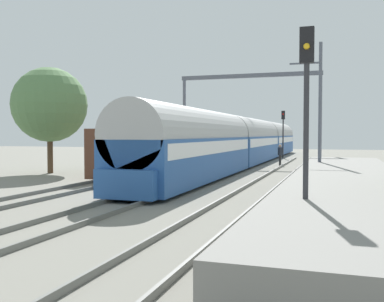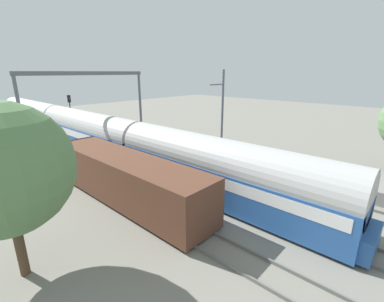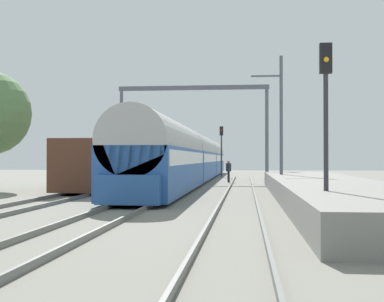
# 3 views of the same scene
# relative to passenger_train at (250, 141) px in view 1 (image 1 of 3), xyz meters

# --- Properties ---
(ground) EXTENTS (120.00, 120.00, 0.00)m
(ground) POSITION_rel_passenger_train_xyz_m (0.00, -21.79, -1.97)
(ground) COLOR slate
(track_far_west) EXTENTS (1.52, 60.00, 0.16)m
(track_far_west) POSITION_rel_passenger_train_xyz_m (-4.02, -21.79, -1.89)
(track_far_west) COLOR slate
(track_far_west) RESTS_ON ground
(track_west) EXTENTS (1.52, 60.00, 0.16)m
(track_west) POSITION_rel_passenger_train_xyz_m (0.00, -21.79, -1.89)
(track_west) COLOR slate
(track_west) RESTS_ON ground
(track_east) EXTENTS (1.52, 60.00, 0.16)m
(track_east) POSITION_rel_passenger_train_xyz_m (4.02, -21.79, -1.89)
(track_east) COLOR slate
(track_east) RESTS_ON ground
(platform) EXTENTS (4.40, 28.00, 0.90)m
(platform) POSITION_rel_passenger_train_xyz_m (7.84, -19.79, -1.52)
(platform) COLOR gray
(platform) RESTS_ON ground
(passenger_train) EXTENTS (2.93, 49.20, 3.82)m
(passenger_train) POSITION_rel_passenger_train_xyz_m (0.00, 0.00, 0.00)
(passenger_train) COLOR #28569E
(passenger_train) RESTS_ON ground
(freight_car) EXTENTS (2.80, 13.00, 2.70)m
(freight_car) POSITION_rel_passenger_train_xyz_m (-4.02, -12.12, -0.50)
(freight_car) COLOR #563323
(freight_car) RESTS_ON ground
(person_crossing) EXTENTS (0.41, 0.47, 1.73)m
(person_crossing) POSITION_rel_passenger_train_xyz_m (2.98, -2.72, -0.94)
(person_crossing) COLOR #252525
(person_crossing) RESTS_ON ground
(railway_signal_near) EXTENTS (0.36, 0.30, 5.28)m
(railway_signal_near) POSITION_rel_passenger_train_xyz_m (6.67, -27.61, 1.39)
(railway_signal_near) COLOR #2D2D33
(railway_signal_near) RESTS_ON ground
(railway_signal_far) EXTENTS (0.36, 0.30, 5.04)m
(railway_signal_far) POSITION_rel_passenger_train_xyz_m (1.92, 8.45, 1.25)
(railway_signal_far) COLOR #2D2D33
(railway_signal_far) RESTS_ON ground
(catenary_gantry) EXTENTS (12.44, 0.28, 7.86)m
(catenary_gantry) POSITION_rel_passenger_train_xyz_m (0.00, -0.61, 3.65)
(catenary_gantry) COLOR #565A67
(catenary_gantry) RESTS_ON ground
(catenary_pole_east_mid) EXTENTS (1.90, 0.20, 8.00)m
(catenary_pole_east_mid) POSITION_rel_passenger_train_xyz_m (6.37, -11.84, 2.18)
(catenary_pole_east_mid) COLOR #565A67
(catenary_pole_east_mid) RESTS_ON ground
(tree_west_background) EXTENTS (4.87, 4.87, 6.93)m
(tree_west_background) POSITION_rel_passenger_train_xyz_m (-10.52, -14.54, 2.51)
(tree_west_background) COLOR #4C3826
(tree_west_background) RESTS_ON ground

